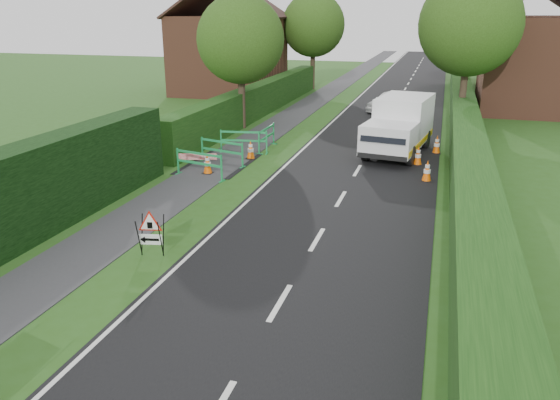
{
  "coord_description": "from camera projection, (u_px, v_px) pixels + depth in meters",
  "views": [
    {
      "loc": [
        5.37,
        -8.71,
        5.81
      ],
      "look_at": [
        1.47,
        4.49,
        1.04
      ],
      "focal_mm": 35.0,
      "sensor_mm": 36.0,
      "label": 1
    }
  ],
  "objects": [
    {
      "name": "tree_ne",
      "position": [
        470.0,
        25.0,
        27.76
      ],
      "size": [
        5.2,
        5.2,
        7.79
      ],
      "color": "#2D2116",
      "rests_on": "ground"
    },
    {
      "name": "hatchback_car",
      "position": [
        390.0,
        101.0,
        33.23
      ],
      "size": [
        2.93,
        4.02,
        1.27
      ],
      "primitive_type": "imported",
      "rotation": [
        0.0,
        0.0,
        -0.43
      ],
      "color": "silver",
      "rests_on": "ground"
    },
    {
      "name": "ped_barrier_2",
      "position": [
        244.0,
        139.0,
        23.45
      ],
      "size": [
        2.09,
        0.66,
        1.0
      ],
      "rotation": [
        0.0,
        0.0,
        0.15
      ],
      "color": "#1A8F46",
      "rests_on": "ground"
    },
    {
      "name": "ped_barrier_3",
      "position": [
        267.0,
        135.0,
        24.14
      ],
      "size": [
        0.39,
        2.07,
        1.0
      ],
      "rotation": [
        0.0,
        0.0,
        1.55
      ],
      "color": "#1A8F46",
      "rests_on": "ground"
    },
    {
      "name": "tree_fw",
      "position": [
        313.0,
        25.0,
        41.7
      ],
      "size": [
        4.8,
        4.8,
        7.24
      ],
      "color": "#2D2116",
      "rests_on": "ground"
    },
    {
      "name": "traffic_cone_0",
      "position": [
        427.0,
        171.0,
        19.59
      ],
      "size": [
        0.38,
        0.38,
        0.79
      ],
      "color": "black",
      "rests_on": "ground"
    },
    {
      "name": "redwhite_plank",
      "position": [
        198.0,
        168.0,
        21.42
      ],
      "size": [
        1.45,
        0.47,
        0.25
      ],
      "primitive_type": "cube",
      "rotation": [
        0.0,
        0.0,
        0.29
      ],
      "color": "red",
      "rests_on": "ground"
    },
    {
      "name": "road_surface",
      "position": [
        404.0,
        91.0,
        42.28
      ],
      "size": [
        6.0,
        90.0,
        0.02
      ],
      "primitive_type": "cube",
      "color": "black",
      "rests_on": "ground"
    },
    {
      "name": "footpath",
      "position": [
        334.0,
        88.0,
        43.75
      ],
      "size": [
        2.0,
        90.0,
        0.02
      ],
      "primitive_type": "cube",
      "color": "#2D2D30",
      "rests_on": "ground"
    },
    {
      "name": "traffic_cone_3",
      "position": [
        207.0,
        164.0,
        20.52
      ],
      "size": [
        0.38,
        0.38,
        0.79
      ],
      "color": "black",
      "rests_on": "ground"
    },
    {
      "name": "traffic_cone_1",
      "position": [
        418.0,
        155.0,
        21.69
      ],
      "size": [
        0.38,
        0.38,
        0.79
      ],
      "color": "black",
      "rests_on": "ground"
    },
    {
      "name": "traffic_cone_4",
      "position": [
        251.0,
        150.0,
        22.59
      ],
      "size": [
        0.38,
        0.38,
        0.79
      ],
      "color": "black",
      "rests_on": "ground"
    },
    {
      "name": "traffic_cone_2",
      "position": [
        437.0,
        144.0,
        23.48
      ],
      "size": [
        0.38,
        0.38,
        0.79
      ],
      "color": "black",
      "rests_on": "ground"
    },
    {
      "name": "hedge_east",
      "position": [
        464.0,
        151.0,
        23.99
      ],
      "size": [
        1.2,
        50.0,
        1.5
      ],
      "primitive_type": "cube",
      "color": "#14380F",
      "rests_on": "ground"
    },
    {
      "name": "ground",
      "position": [
        150.0,
        309.0,
        11.24
      ],
      "size": [
        120.0,
        120.0,
        0.0
      ],
      "primitive_type": "plane",
      "color": "#274F16",
      "rests_on": "ground"
    },
    {
      "name": "house_east_b",
      "position": [
        530.0,
        49.0,
        45.13
      ],
      "size": [
        7.5,
        7.4,
        7.88
      ],
      "color": "brown",
      "rests_on": "ground"
    },
    {
      "name": "triangle_sign",
      "position": [
        149.0,
        230.0,
        13.45
      ],
      "size": [
        0.82,
        0.82,
        1.02
      ],
      "rotation": [
        0.0,
        0.0,
        0.21
      ],
      "color": "black",
      "rests_on": "ground"
    },
    {
      "name": "ped_barrier_0",
      "position": [
        199.0,
        161.0,
        19.93
      ],
      "size": [
        2.09,
        0.82,
        1.0
      ],
      "rotation": [
        0.0,
        0.0,
        -0.23
      ],
      "color": "#1A8F46",
      "rests_on": "ground"
    },
    {
      "name": "ped_barrier_1",
      "position": [
        222.0,
        149.0,
        21.71
      ],
      "size": [
        2.08,
        0.87,
        1.0
      ],
      "rotation": [
        0.0,
        0.0,
        -0.26
      ],
      "color": "#1A8F46",
      "rests_on": "ground"
    },
    {
      "name": "tree_nw",
      "position": [
        240.0,
        40.0,
        27.31
      ],
      "size": [
        4.4,
        4.4,
        6.7
      ],
      "color": "#2D2116",
      "rests_on": "ground"
    },
    {
      "name": "works_van",
      "position": [
        400.0,
        125.0,
        23.21
      ],
      "size": [
        2.75,
        5.41,
        2.36
      ],
      "rotation": [
        0.0,
        0.0,
        -0.15
      ],
      "color": "silver",
      "rests_on": "ground"
    },
    {
      "name": "tree_fe",
      "position": [
        462.0,
        33.0,
        42.57
      ],
      "size": [
        4.2,
        4.2,
        6.33
      ],
      "color": "#2D2116",
      "rests_on": "ground"
    },
    {
      "name": "house_east_a",
      "position": [
        543.0,
        63.0,
        32.71
      ],
      "size": [
        7.5,
        7.4,
        7.88
      ],
      "color": "brown",
      "rests_on": "ground"
    },
    {
      "name": "hedge_west_far",
      "position": [
        259.0,
        114.0,
        32.51
      ],
      "size": [
        1.0,
        24.0,
        1.8
      ],
      "primitive_type": "cube",
      "color": "#14380F",
      "rests_on": "ground"
    },
    {
      "name": "house_west",
      "position": [
        229.0,
        53.0,
        40.15
      ],
      "size": [
        7.5,
        7.4,
        7.88
      ],
      "color": "brown",
      "rests_on": "ground"
    }
  ]
}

